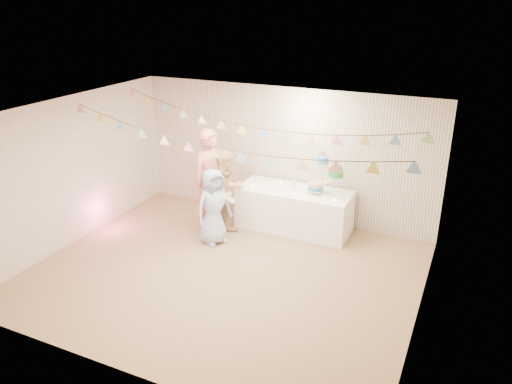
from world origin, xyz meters
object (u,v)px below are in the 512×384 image
at_px(person_adult_b, 227,194).
at_px(person_adult_a, 212,181).
at_px(table, 294,209).
at_px(cake_stand, 325,177).
at_px(person_child, 213,207).

bearing_deg(person_adult_b, person_adult_a, 90.12).
relative_size(table, cake_stand, 2.87).
height_order(person_adult_b, person_child, person_adult_b).
height_order(person_adult_a, person_child, person_adult_a).
xyz_separation_m(person_adult_b, person_child, (-0.09, -0.36, -0.13)).
height_order(table, cake_stand, cake_stand).
xyz_separation_m(cake_stand, person_adult_b, (-1.57, -0.81, -0.30)).
relative_size(cake_stand, person_adult_b, 0.45).
distance_m(cake_stand, person_adult_b, 1.79).
xyz_separation_m(cake_stand, person_adult_a, (-1.95, -0.69, -0.14)).
distance_m(table, person_child, 1.60).
bearing_deg(table, person_adult_a, -155.42).
bearing_deg(person_adult_b, cake_stand, -45.14).
distance_m(table, person_adult_a, 1.64).
xyz_separation_m(table, person_adult_b, (-1.02, -0.76, 0.42)).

